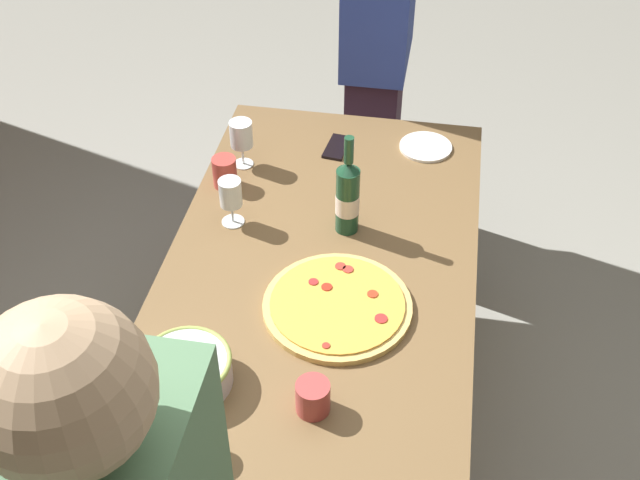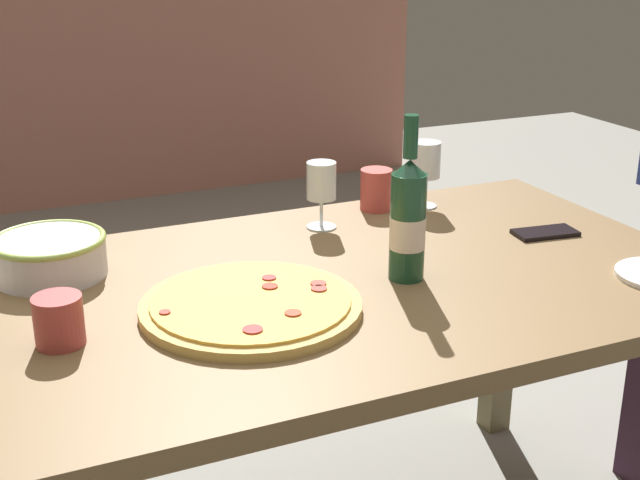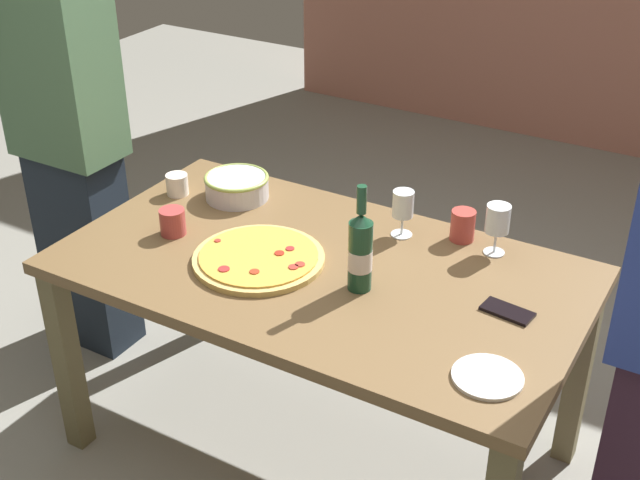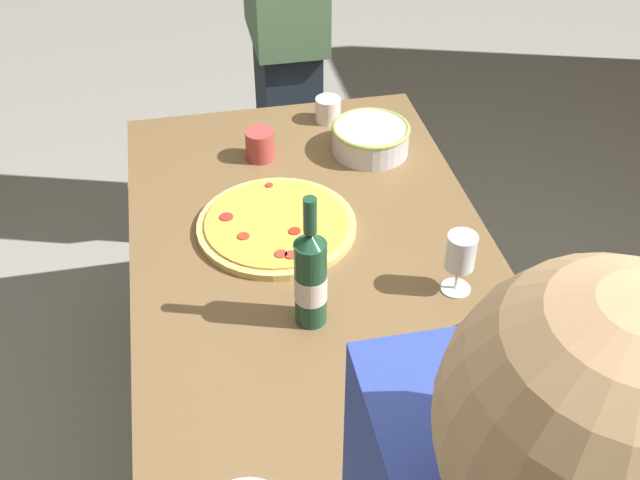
% 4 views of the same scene
% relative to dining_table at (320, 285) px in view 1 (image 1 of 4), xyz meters
% --- Properties ---
extents(ground_plane, '(8.00, 8.00, 0.00)m').
position_rel_dining_table_xyz_m(ground_plane, '(0.00, 0.00, -0.66)').
color(ground_plane, gray).
extents(dining_table, '(1.60, 0.90, 0.75)m').
position_rel_dining_table_xyz_m(dining_table, '(0.00, 0.00, 0.00)').
color(dining_table, brown).
rests_on(dining_table, ground).
extents(pizza, '(0.41, 0.41, 0.03)m').
position_rel_dining_table_xyz_m(pizza, '(-0.17, -0.08, 0.10)').
color(pizza, '#D9B462').
rests_on(pizza, dining_table).
extents(serving_bowl, '(0.23, 0.23, 0.08)m').
position_rel_dining_table_xyz_m(serving_bowl, '(-0.48, 0.25, 0.14)').
color(serving_bowl, silver).
rests_on(serving_bowl, dining_table).
extents(wine_bottle, '(0.07, 0.07, 0.33)m').
position_rel_dining_table_xyz_m(wine_bottle, '(0.16, -0.05, 0.22)').
color(wine_bottle, '#1A442B').
rests_on(wine_bottle, dining_table).
extents(wine_glass_near_pizza, '(0.08, 0.08, 0.17)m').
position_rel_dining_table_xyz_m(wine_glass_near_pizza, '(0.43, 0.34, 0.21)').
color(wine_glass_near_pizza, white).
rests_on(wine_glass_near_pizza, dining_table).
extents(wine_glass_by_bottle, '(0.07, 0.07, 0.16)m').
position_rel_dining_table_xyz_m(wine_glass_by_bottle, '(0.14, 0.30, 0.20)').
color(wine_glass_by_bottle, white).
rests_on(wine_glass_by_bottle, dining_table).
extents(cup_amber, '(0.08, 0.08, 0.08)m').
position_rel_dining_table_xyz_m(cup_amber, '(-0.68, 0.16, 0.13)').
color(cup_amber, white).
rests_on(cup_amber, dining_table).
extents(cup_ceramic, '(0.08, 0.08, 0.09)m').
position_rel_dining_table_xyz_m(cup_ceramic, '(-0.51, -0.07, 0.14)').
color(cup_ceramic, '#B0403E').
rests_on(cup_ceramic, dining_table).
extents(cup_spare, '(0.08, 0.08, 0.10)m').
position_rel_dining_table_xyz_m(cup_spare, '(0.31, 0.37, 0.14)').
color(cup_spare, '#B94039').
rests_on(cup_spare, dining_table).
extents(side_plate, '(0.18, 0.18, 0.01)m').
position_rel_dining_table_xyz_m(side_plate, '(0.64, -0.26, 0.10)').
color(side_plate, white).
rests_on(side_plate, dining_table).
extents(cell_phone, '(0.15, 0.09, 0.01)m').
position_rel_dining_table_xyz_m(cell_phone, '(0.58, 0.04, 0.10)').
color(cell_phone, black).
rests_on(cell_phone, dining_table).
extents(person_guest_left, '(0.42, 0.24, 1.67)m').
position_rel_dining_table_xyz_m(person_guest_left, '(1.09, -0.03, 0.19)').
color(person_guest_left, '#351E2F').
rests_on(person_guest_left, ground).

